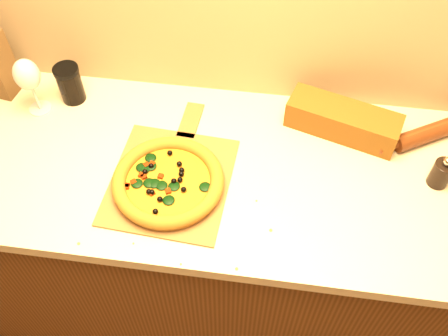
# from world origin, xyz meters

# --- Properties ---
(cabinet) EXTENTS (2.80, 0.65, 0.86)m
(cabinet) POSITION_xyz_m (0.00, 1.43, 0.43)
(cabinet) COLOR #45260E
(cabinet) RESTS_ON ground
(countertop) EXTENTS (2.84, 0.68, 0.04)m
(countertop) POSITION_xyz_m (0.00, 1.43, 0.88)
(countertop) COLOR beige
(countertop) RESTS_ON cabinet
(pizza_peel) EXTENTS (0.36, 0.52, 0.01)m
(pizza_peel) POSITION_xyz_m (-0.15, 1.36, 0.90)
(pizza_peel) COLOR brown
(pizza_peel) RESTS_ON countertop
(pizza) EXTENTS (0.32, 0.32, 0.04)m
(pizza) POSITION_xyz_m (-0.15, 1.33, 0.93)
(pizza) COLOR #A9702A
(pizza) RESTS_ON pizza_peel
(pepper_grinder) EXTENTS (0.06, 0.06, 0.11)m
(pepper_grinder) POSITION_xyz_m (0.61, 1.45, 0.95)
(pepper_grinder) COLOR black
(pepper_grinder) RESTS_ON countertop
(rolling_pin) EXTENTS (0.35, 0.22, 0.05)m
(rolling_pin) POSITION_xyz_m (0.62, 1.63, 0.93)
(rolling_pin) COLOR #57220E
(rolling_pin) RESTS_ON countertop
(bread_bag) EXTENTS (0.36, 0.21, 0.09)m
(bread_bag) POSITION_xyz_m (0.34, 1.62, 0.95)
(bread_bag) COLOR brown
(bread_bag) RESTS_ON countertop
(wine_glass) EXTENTS (0.08, 0.08, 0.20)m
(wine_glass) POSITION_xyz_m (-0.63, 1.58, 1.04)
(wine_glass) COLOR silver
(wine_glass) RESTS_ON countertop
(dark_jar) EXTENTS (0.08, 0.08, 0.13)m
(dark_jar) POSITION_xyz_m (-0.53, 1.64, 0.97)
(dark_jar) COLOR black
(dark_jar) RESTS_ON countertop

